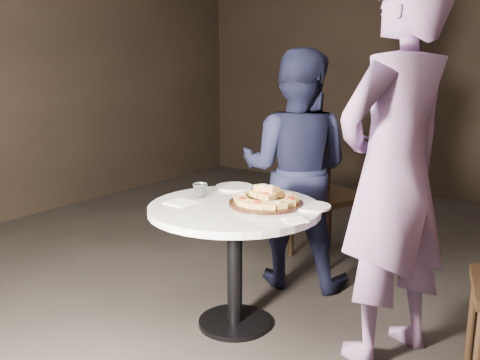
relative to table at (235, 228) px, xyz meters
The scene contains 12 objects.
floor 0.60m from the table, 54.69° to the left, with size 7.00×7.00×0.00m, color black.
table is the anchor object (origin of this frame).
serving_board 0.22m from the table, 37.85° to the left, with size 0.40×0.40×0.02m, color black.
focaccia_pile 0.24m from the table, 38.04° to the left, with size 0.36×0.36×0.10m.
plate_left 0.42m from the table, 126.13° to the left, with size 0.23×0.23×0.01m, color white.
plate_right 0.43m from the table, 29.24° to the left, with size 0.20×0.20×0.01m, color white.
water_glass 0.32m from the table, behind, with size 0.08×0.08×0.08m, color silver.
napkin_near 0.33m from the table, 154.07° to the right, with size 0.14×0.14×0.01m, color white.
napkin_far 0.43m from the table, ahead, with size 0.11×0.11×0.01m, color white.
chair_far 1.15m from the table, 93.89° to the left, with size 0.59×0.60×0.96m.
diner_navy 0.76m from the table, 93.31° to the left, with size 0.75×0.58×1.53m, color black.
diner_teal 0.89m from the table, 14.98° to the left, with size 0.68×0.45×1.87m, color slate.
Camera 1 is at (1.52, -2.39, 1.46)m, focal length 40.00 mm.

